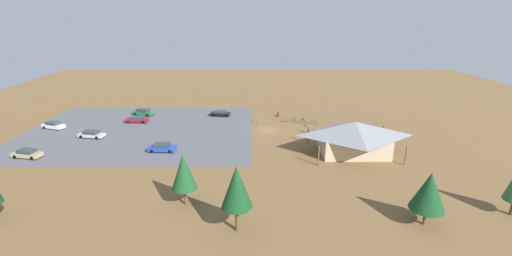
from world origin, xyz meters
TOP-DOWN VIEW (x-y plane):
  - ground at (0.00, 0.00)m, footprint 160.00×160.00m
  - parking_lot_asphalt at (25.00, 0.03)m, footprint 43.76×35.05m
  - bike_pavilion at (-13.48, 12.31)m, footprint 13.59×10.21m
  - trash_bin at (-2.83, -9.56)m, footprint 0.60×0.60m
  - lot_sign at (1.26, -3.76)m, footprint 0.56×0.08m
  - pine_west at (-15.62, 32.89)m, footprint 3.70×3.70m
  - pine_mideast at (4.62, 33.81)m, footprint 3.25×3.25m
  - pine_far_east at (11.05, 28.32)m, footprint 3.01×3.01m
  - bicycle_teal_trailside at (-8.10, -6.69)m, footprint 0.48×1.59m
  - bicycle_orange_yard_front at (-18.03, 4.85)m, footprint 1.15×1.34m
  - bicycle_silver_yard_right at (-3.84, -5.38)m, footprint 1.70×0.48m
  - bicycle_purple_near_sign at (-9.77, -3.47)m, footprint 1.42×1.03m
  - bicycle_green_edge_north at (-6.05, -5.86)m, footprint 0.48×1.77m
  - bicycle_red_lone_west at (-14.28, 2.53)m, footprint 1.52×0.96m
  - bicycle_blue_back_row at (-7.27, -4.61)m, footprint 1.59×0.75m
  - bicycle_yellow_mid_cluster at (-8.03, -2.65)m, footprint 0.77×1.64m
  - car_silver_aisle_side at (32.74, 4.18)m, footprint 4.98×2.76m
  - car_tan_second_row at (38.83, 13.68)m, footprint 4.79×2.65m
  - car_maroon_front_row at (27.37, -5.29)m, footprint 4.77×2.05m
  - car_black_mid_lot at (10.17, -10.11)m, footprint 4.54×2.42m
  - car_blue_inner_stall at (18.00, 11.24)m, footprint 4.53×2.20m
  - car_green_end_stall at (27.65, -11.02)m, footprint 5.12×3.41m
  - car_white_back_corner at (42.67, -1.23)m, footprint 4.90×3.17m
  - visitor_at_bikes at (-7.79, 2.02)m, footprint 0.40×0.39m

SIDE VIEW (x-z plane):
  - ground at x=0.00m, z-range 0.00..0.00m
  - parking_lot_asphalt at x=25.00m, z-range 0.00..0.05m
  - bicycle_teal_trailside at x=-8.10m, z-range -0.04..0.74m
  - bicycle_blue_back_row at x=-7.27m, z-range -0.03..0.76m
  - bicycle_orange_yard_front at x=-18.03m, z-range -0.05..0.82m
  - bicycle_purple_near_sign at x=-9.77m, z-range -0.05..0.82m
  - bicycle_green_edge_north at x=-6.05m, z-range -0.04..0.83m
  - bicycle_silver_yard_right at x=-3.84m, z-range -0.06..0.85m
  - bicycle_red_lone_west at x=-14.28m, z-range -0.02..0.81m
  - bicycle_yellow_mid_cluster at x=-8.03m, z-range -0.05..0.85m
  - trash_bin at x=-2.83m, z-range 0.00..0.90m
  - car_black_mid_lot at x=10.17m, z-range 0.06..1.30m
  - car_silver_aisle_side at x=32.74m, z-range 0.05..1.36m
  - car_maroon_front_row at x=27.37m, z-range 0.05..1.38m
  - car_tan_second_row at x=38.83m, z-range 0.05..1.43m
  - car_blue_inner_stall at x=18.00m, z-range 0.05..1.44m
  - car_white_back_corner at x=42.67m, z-range 0.04..1.49m
  - car_green_end_stall at x=27.65m, z-range 0.04..1.49m
  - visitor_at_bikes at x=-7.79m, z-range 0.04..1.68m
  - lot_sign at x=1.26m, z-range 0.31..2.51m
  - bike_pavilion at x=-13.48m, z-range 0.42..5.82m
  - pine_west at x=-15.62m, z-range 0.95..7.09m
  - pine_far_east at x=11.05m, z-range 1.04..7.45m
  - pine_mideast at x=4.62m, z-range 1.38..8.78m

